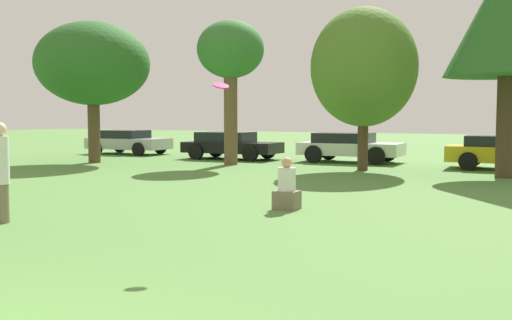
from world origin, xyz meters
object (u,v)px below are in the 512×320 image
(tree_0, at_px, (93,64))
(parked_car_yellow, at_px, (508,151))
(parked_car_silver, at_px, (127,141))
(parked_car_white, at_px, (349,146))
(tree_3, at_px, (509,15))
(parked_car_black, at_px, (230,145))
(bystander_sitting, at_px, (287,188))
(person_thrower, at_px, (0,171))
(tree_2, at_px, (364,68))
(frisbee, at_px, (221,86))
(tree_1, at_px, (231,54))

(tree_0, bearing_deg, parked_car_yellow, 16.24)
(parked_car_silver, bearing_deg, parked_car_white, -1.81)
(tree_3, bearing_deg, parked_car_black, 166.52)
(bystander_sitting, height_order, tree_0, tree_0)
(person_thrower, height_order, bystander_sitting, person_thrower)
(parked_car_white, bearing_deg, tree_0, -153.81)
(tree_0, bearing_deg, person_thrower, -53.63)
(person_thrower, height_order, parked_car_black, person_thrower)
(person_thrower, xyz_separation_m, parked_car_silver, (-10.23, 15.48, -0.29))
(person_thrower, relative_size, tree_2, 0.32)
(tree_3, height_order, parked_car_yellow, tree_3)
(person_thrower, distance_m, tree_0, 13.69)
(frisbee, bearing_deg, parked_car_black, 119.88)
(bystander_sitting, distance_m, tree_3, 10.16)
(person_thrower, relative_size, parked_car_yellow, 0.41)
(tree_1, distance_m, parked_car_yellow, 10.47)
(bystander_sitting, bearing_deg, parked_car_yellow, 74.77)
(tree_2, bearing_deg, tree_1, -179.36)
(tree_1, height_order, parked_car_yellow, tree_1)
(tree_2, bearing_deg, tree_0, -170.59)
(tree_0, height_order, parked_car_silver, tree_0)
(person_thrower, height_order, parked_car_silver, person_thrower)
(tree_3, bearing_deg, parked_car_yellow, 92.89)
(tree_2, distance_m, parked_car_black, 7.57)
(parked_car_white, bearing_deg, tree_1, -140.95)
(frisbee, bearing_deg, parked_car_yellow, 80.41)
(tree_2, bearing_deg, bystander_sitting, -81.94)
(parked_car_silver, distance_m, parked_car_yellow, 17.06)
(tree_0, bearing_deg, frisbee, -40.76)
(parked_car_silver, bearing_deg, tree_2, -15.76)
(person_thrower, bearing_deg, parked_car_yellow, 66.28)
(tree_0, distance_m, parked_car_black, 6.49)
(tree_2, height_order, parked_car_black, tree_2)
(bystander_sitting, xyz_separation_m, tree_3, (3.24, 8.56, 4.41))
(frisbee, distance_m, tree_3, 12.58)
(tree_1, height_order, parked_car_silver, tree_1)
(parked_car_silver, bearing_deg, tree_3, -13.22)
(parked_car_white, bearing_deg, parked_car_black, -174.30)
(tree_0, distance_m, parked_car_silver, 6.17)
(tree_0, xyz_separation_m, parked_car_yellow, (14.76, 4.30, -3.24))
(person_thrower, height_order, parked_car_yellow, person_thrower)
(tree_1, bearing_deg, parked_car_white, 41.58)
(frisbee, bearing_deg, tree_1, 119.72)
(tree_1, relative_size, tree_3, 0.80)
(person_thrower, distance_m, tree_3, 14.61)
(bystander_sitting, xyz_separation_m, parked_car_yellow, (3.10, 11.39, 0.22))
(frisbee, xyz_separation_m, tree_1, (-6.98, 12.23, 1.90))
(person_thrower, bearing_deg, bystander_sitting, 45.22)
(parked_car_white, bearing_deg, person_thrower, -95.97)
(frisbee, bearing_deg, tree_0, 139.24)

